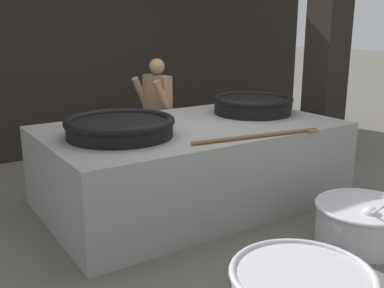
# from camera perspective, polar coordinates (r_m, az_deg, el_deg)

# --- Properties ---
(ground_plane) EXTENTS (60.00, 60.00, 0.00)m
(ground_plane) POSITION_cam_1_polar(r_m,az_deg,el_deg) (5.23, 0.00, -7.09)
(ground_plane) COLOR #666059
(back_wall) EXTENTS (8.69, 0.24, 3.88)m
(back_wall) POSITION_cam_1_polar(r_m,az_deg,el_deg) (7.37, -12.49, 14.40)
(back_wall) COLOR black
(back_wall) RESTS_ON ground_plane
(support_pillar) EXTENTS (0.44, 0.44, 3.88)m
(support_pillar) POSITION_cam_1_polar(r_m,az_deg,el_deg) (6.67, 17.00, 14.11)
(support_pillar) COLOR black
(support_pillar) RESTS_ON ground_plane
(hearth_platform) EXTENTS (3.23, 1.91, 0.89)m
(hearth_platform) POSITION_cam_1_polar(r_m,az_deg,el_deg) (5.08, 0.00, -2.43)
(hearth_platform) COLOR gray
(hearth_platform) RESTS_ON ground_plane
(giant_wok_near) EXTENTS (1.09, 1.09, 0.19)m
(giant_wok_near) POSITION_cam_1_polar(r_m,az_deg,el_deg) (4.47, -9.15, 2.26)
(giant_wok_near) COLOR black
(giant_wok_near) RESTS_ON hearth_platform
(giant_wok_far) EXTENTS (0.99, 0.99, 0.22)m
(giant_wok_far) POSITION_cam_1_polar(r_m,az_deg,el_deg) (5.64, 7.71, 5.05)
(giant_wok_far) COLOR black
(giant_wok_far) RESTS_ON hearth_platform
(stirring_paddle) EXTENTS (1.42, 0.28, 0.04)m
(stirring_paddle) POSITION_cam_1_polar(r_m,az_deg,el_deg) (4.46, 9.03, 1.11)
(stirring_paddle) COLOR brown
(stirring_paddle) RESTS_ON hearth_platform
(cook) EXTENTS (0.41, 0.60, 1.53)m
(cook) POSITION_cam_1_polar(r_m,az_deg,el_deg) (6.19, -4.45, 4.30)
(cook) COLOR #9E7551
(cook) RESTS_ON ground_plane
(prep_bowl_vegetables) EXTENTS (0.90, 1.03, 0.74)m
(prep_bowl_vegetables) POSITION_cam_1_polar(r_m,az_deg,el_deg) (4.49, 20.96, -9.12)
(prep_bowl_vegetables) COLOR silver
(prep_bowl_vegetables) RESTS_ON ground_plane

